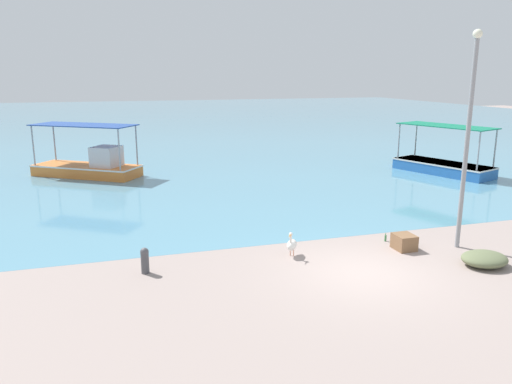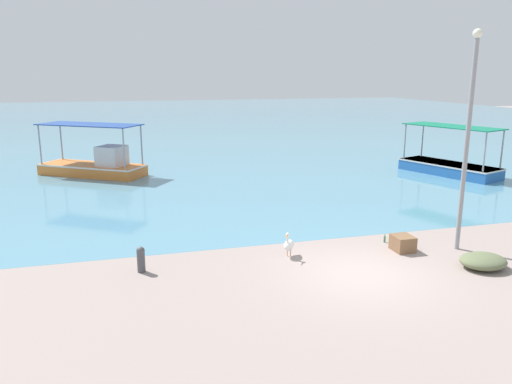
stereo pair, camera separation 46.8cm
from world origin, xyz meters
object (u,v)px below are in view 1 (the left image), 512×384
at_px(fishing_boat_far_right, 443,164).
at_px(pelican, 292,244).
at_px(mooring_bollard, 145,260).
at_px(glass_bottle, 385,238).
at_px(lamp_post, 468,131).
at_px(net_pile, 484,259).
at_px(fishing_boat_near_right, 90,165).
at_px(cargo_crate, 404,242).

relative_size(fishing_boat_far_right, pelican, 7.14).
bearing_deg(mooring_bollard, glass_bottle, 3.36).
height_order(lamp_post, net_pile, lamp_post).
bearing_deg(mooring_bollard, fishing_boat_near_right, 96.70).
xyz_separation_m(pelican, cargo_crate, (3.60, -0.46, -0.13)).
bearing_deg(pelican, mooring_bollard, -179.26).
height_order(fishing_boat_far_right, lamp_post, lamp_post).
distance_m(lamp_post, glass_bottle, 4.22).
bearing_deg(fishing_boat_far_right, lamp_post, -124.80).
bearing_deg(glass_bottle, lamp_post, -31.42).
distance_m(net_pile, cargo_crate, 2.36).
xyz_separation_m(lamp_post, glass_bottle, (-1.89, 1.15, -3.59)).
bearing_deg(fishing_boat_near_right, lamp_post, -53.13).
distance_m(fishing_boat_near_right, glass_bottle, 16.99).
distance_m(fishing_boat_far_right, net_pile, 14.17).
bearing_deg(net_pile, glass_bottle, 119.94).
bearing_deg(net_pile, pelican, 155.18).
bearing_deg(lamp_post, pelican, 172.00).
distance_m(mooring_bollard, glass_bottle, 7.84).
bearing_deg(pelican, net_pile, -24.82).
relative_size(fishing_boat_far_right, net_pile, 4.24).
distance_m(fishing_boat_far_right, pelican, 15.87).
bearing_deg(glass_bottle, fishing_boat_near_right, 124.10).
distance_m(lamp_post, net_pile, 3.84).
height_order(fishing_boat_near_right, lamp_post, lamp_post).
bearing_deg(net_pile, fishing_boat_far_right, 57.78).
xyz_separation_m(net_pile, glass_bottle, (-1.57, 2.73, -0.10)).
height_order(mooring_bollard, cargo_crate, mooring_bollard).
bearing_deg(fishing_boat_far_right, glass_bottle, -134.60).
xyz_separation_m(fishing_boat_far_right, pelican, (-12.59, -9.66, -0.13)).
xyz_separation_m(net_pile, cargo_crate, (-1.44, 1.87, 0.04)).
relative_size(net_pile, cargo_crate, 2.00).
relative_size(pelican, net_pile, 0.59).
relative_size(fishing_boat_near_right, net_pile, 4.37).
bearing_deg(lamp_post, glass_bottle, 148.58).
bearing_deg(net_pile, lamp_post, 78.57).
height_order(fishing_boat_far_right, pelican, fishing_boat_far_right).
bearing_deg(fishing_boat_far_right, cargo_crate, -131.63).
bearing_deg(glass_bottle, net_pile, -60.06).
xyz_separation_m(pelican, glass_bottle, (3.46, 0.40, -0.27)).
xyz_separation_m(mooring_bollard, cargo_crate, (7.95, -0.40, -0.15)).
height_order(fishing_boat_near_right, pelican, fishing_boat_near_right).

